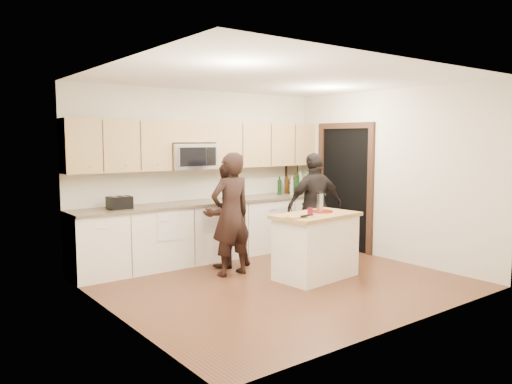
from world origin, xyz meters
TOP-DOWN VIEW (x-y plane):
  - floor at (0.00, 0.00)m, footprint 4.50×4.50m
  - room_shell at (0.00, 0.00)m, footprint 4.52×4.02m
  - back_cabinetry at (0.00, 1.69)m, footprint 4.50×0.66m
  - upper_cabinetry at (0.03, 1.83)m, footprint 4.50×0.33m
  - microwave at (-0.31, 1.80)m, footprint 0.76×0.41m
  - doorway at (2.23, 0.90)m, footprint 0.06×1.25m
  - framed_picture at (1.95, 1.98)m, footprint 0.30×0.03m
  - dish_towel at (-0.95, 1.50)m, footprint 0.34×0.60m
  - island at (0.54, -0.14)m, footprint 1.26×0.82m
  - red_plate at (0.70, -0.07)m, footprint 0.33×0.33m
  - box_grater at (0.68, -0.06)m, footprint 0.08×0.06m
  - drink_glass at (0.38, -0.18)m, footprint 0.07×0.07m
  - cutting_board at (0.07, -0.25)m, footprint 0.28×0.19m
  - tongs at (0.19, -0.33)m, footprint 0.23×0.05m
  - knife at (0.28, -0.42)m, footprint 0.18×0.04m
  - toaster at (-1.54, 1.67)m, footprint 0.32×0.23m
  - bottle_cluster at (1.73, 1.70)m, footprint 0.63×0.36m
  - orchid at (2.10, 1.72)m, footprint 0.28×0.24m
  - woman_left at (-0.32, 0.69)m, footprint 0.64×0.42m
  - woman_center at (-0.09, 1.13)m, footprint 0.78×0.62m
  - woman_right at (1.33, 0.70)m, footprint 1.06×0.59m

SIDE VIEW (x-z plane):
  - floor at x=0.00m, z-range 0.00..0.00m
  - island at x=0.54m, z-range 0.00..0.90m
  - back_cabinetry at x=0.00m, z-range 0.00..0.94m
  - woman_center at x=-0.09m, z-range 0.00..1.57m
  - dish_towel at x=-0.95m, z-range 0.56..1.04m
  - woman_right at x=1.33m, z-range 0.00..1.70m
  - woman_left at x=-0.32m, z-range 0.00..1.74m
  - red_plate at x=0.70m, z-range 0.90..0.92m
  - cutting_board at x=0.07m, z-range 0.90..0.92m
  - knife at x=0.28m, z-range 0.92..0.93m
  - tongs at x=0.19m, z-range 0.92..0.94m
  - drink_glass at x=0.38m, z-range 0.90..1.00m
  - toaster at x=-1.54m, z-range 0.94..1.12m
  - box_grater at x=0.68m, z-range 0.92..1.18m
  - bottle_cluster at x=1.73m, z-range 0.92..1.31m
  - doorway at x=2.23m, z-range 0.06..2.26m
  - orchid at x=2.10m, z-range 0.94..1.40m
  - framed_picture at x=1.95m, z-range 1.09..1.47m
  - microwave at x=-0.31m, z-range 1.45..1.85m
  - room_shell at x=0.00m, z-range 0.38..3.09m
  - upper_cabinetry at x=0.03m, z-range 1.47..2.22m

